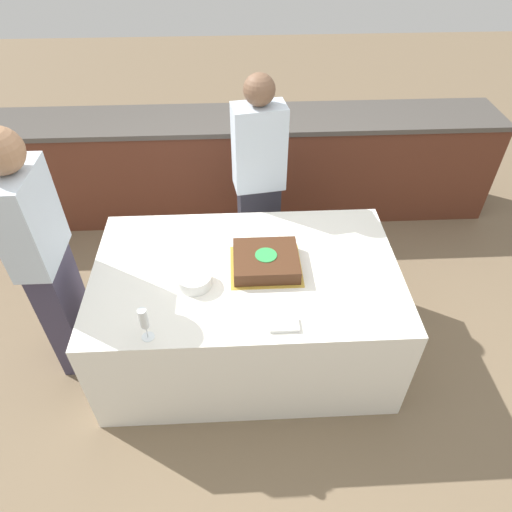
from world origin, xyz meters
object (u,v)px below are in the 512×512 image
at_px(cake, 266,261).
at_px(plate_stack, 195,280).
at_px(person_cutting_cake, 259,183).
at_px(wine_glass, 144,320).
at_px(person_seated_left, 45,259).

distance_m(cake, plate_stack, 0.43).
distance_m(plate_stack, person_cutting_cake, 0.97).
xyz_separation_m(cake, person_cutting_cake, (0.00, 0.75, 0.05)).
bearing_deg(person_cutting_cake, plate_stack, 56.52).
bearing_deg(wine_glass, person_cutting_cake, 63.27).
relative_size(cake, plate_stack, 2.11).
bearing_deg(person_cutting_cake, cake, 81.38).
height_order(cake, wine_glass, wine_glass).
distance_m(cake, person_cutting_cake, 0.76).
relative_size(cake, wine_glass, 2.05).
bearing_deg(wine_glass, cake, 37.96).
relative_size(plate_stack, person_cutting_cake, 0.12).
bearing_deg(plate_stack, person_seated_left, 172.43).
height_order(wine_glass, person_cutting_cake, person_cutting_cake).
bearing_deg(cake, wine_glass, -142.04).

